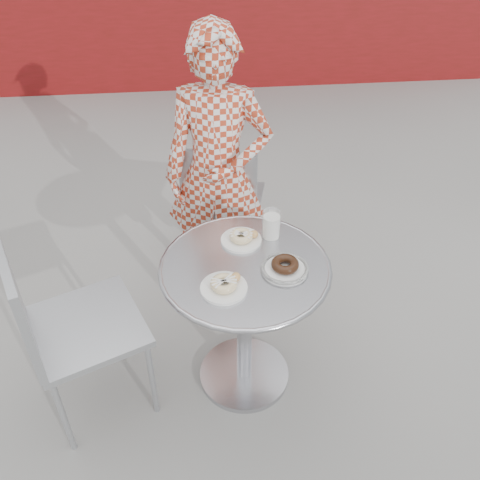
{
  "coord_description": "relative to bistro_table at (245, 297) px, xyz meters",
  "views": [
    {
      "loc": [
        -0.18,
        -1.64,
        2.2
      ],
      "look_at": [
        -0.01,
        0.1,
        0.8
      ],
      "focal_mm": 40.0,
      "sensor_mm": 36.0,
      "label": 1
    }
  ],
  "objects": [
    {
      "name": "ground",
      "position": [
        -0.0,
        -0.01,
        -0.55
      ],
      "size": [
        60.0,
        60.0,
        0.0
      ],
      "primitive_type": "plane",
      "color": "#999691",
      "rests_on": "ground"
    },
    {
      "name": "bistro_table",
      "position": [
        0.0,
        0.0,
        0.0
      ],
      "size": [
        0.72,
        0.72,
        0.73
      ],
      "rotation": [
        0.0,
        0.0,
        0.13
      ],
      "color": "silver",
      "rests_on": "ground"
    },
    {
      "name": "chair_far",
      "position": [
        -0.02,
        0.9,
        -0.29
      ],
      "size": [
        0.5,
        0.51,
        0.87
      ],
      "rotation": [
        0.0,
        0.0,
        2.89
      ],
      "color": "#B2B5BA",
      "rests_on": "ground"
    },
    {
      "name": "chair_left",
      "position": [
        -0.7,
        -0.06,
        -0.26
      ],
      "size": [
        0.61,
        0.6,
        0.97
      ],
      "rotation": [
        0.0,
        0.0,
        1.97
      ],
      "color": "#B2B5BA",
      "rests_on": "ground"
    },
    {
      "name": "seated_person",
      "position": [
        -0.07,
        0.68,
        0.2
      ],
      "size": [
        0.62,
        0.47,
        1.51
      ],
      "primitive_type": "imported",
      "rotation": [
        0.0,
        0.0,
        -0.21
      ],
      "color": "#A9321A",
      "rests_on": "ground"
    },
    {
      "name": "plate_far",
      "position": [
        0.0,
        0.17,
        0.2
      ],
      "size": [
        0.18,
        0.18,
        0.05
      ],
      "rotation": [
        0.0,
        0.0,
        -0.24
      ],
      "color": "white",
      "rests_on": "bistro_table"
    },
    {
      "name": "plate_near",
      "position": [
        -0.09,
        -0.13,
        0.2
      ],
      "size": [
        0.19,
        0.19,
        0.05
      ],
      "rotation": [
        0.0,
        0.0,
        0.23
      ],
      "color": "white",
      "rests_on": "bistro_table"
    },
    {
      "name": "plate_checker",
      "position": [
        0.16,
        -0.04,
        0.19
      ],
      "size": [
        0.2,
        0.2,
        0.05
      ],
      "rotation": [
        0.0,
        0.0,
        -0.02
      ],
      "color": "white",
      "rests_on": "bistro_table"
    },
    {
      "name": "milk_cup",
      "position": [
        0.14,
        0.19,
        0.24
      ],
      "size": [
        0.08,
        0.08,
        0.13
      ],
      "rotation": [
        0.0,
        0.0,
        -0.14
      ],
      "color": "white",
      "rests_on": "bistro_table"
    }
  ]
}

